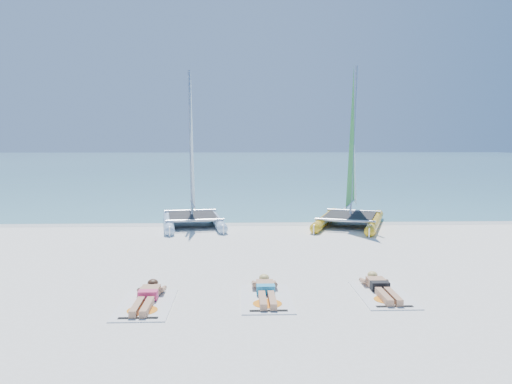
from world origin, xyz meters
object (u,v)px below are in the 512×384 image
at_px(towel_a, 146,305).
at_px(sunbather_c, 380,287).
at_px(towel_b, 266,298).
at_px(sunbather_a, 148,296).
at_px(catamaran_blue, 192,177).
at_px(sunbather_b, 266,290).
at_px(catamaran_yellow, 352,172).
at_px(towel_c, 383,295).

xyz_separation_m(towel_a, sunbather_c, (4.68, 0.63, 0.11)).
bearing_deg(towel_b, sunbather_a, -177.51).
bearing_deg(catamaran_blue, sunbather_b, -84.22).
xyz_separation_m(sunbather_b, sunbather_c, (2.37, 0.15, 0.00)).
bearing_deg(catamaran_yellow, towel_a, -103.42).
xyz_separation_m(catamaran_blue, towel_b, (2.24, -8.79, -1.78)).
distance_m(towel_b, towel_c, 2.38).
height_order(catamaran_yellow, towel_c, catamaran_yellow).
distance_m(catamaran_blue, towel_b, 9.25).
distance_m(sunbather_a, sunbather_c, 4.70).
bearing_deg(towel_a, towel_b, 7.22).
relative_size(sunbather_b, sunbather_c, 1.00).
height_order(towel_a, sunbather_a, sunbather_a).
distance_m(catamaran_yellow, towel_b, 9.77).
bearing_deg(sunbather_c, sunbather_a, -174.59).
bearing_deg(towel_a, sunbather_b, 11.85).
relative_size(towel_a, sunbather_a, 1.07).
bearing_deg(catamaran_blue, sunbather_c, -70.20).
bearing_deg(towel_a, catamaran_yellow, 56.65).
xyz_separation_m(towel_a, towel_b, (2.31, 0.29, 0.00)).
relative_size(catamaran_blue, towel_c, 3.24).
relative_size(towel_b, towel_c, 1.00).
distance_m(towel_c, sunbather_c, 0.22).
xyz_separation_m(sunbather_b, towel_c, (2.37, -0.04, -0.11)).
distance_m(towel_a, towel_b, 2.33).
bearing_deg(sunbather_a, catamaran_yellow, 56.09).
height_order(towel_b, sunbather_b, sunbather_b).
xyz_separation_m(sunbather_a, towel_c, (4.68, 0.25, -0.11)).
distance_m(towel_a, towel_c, 4.70).
bearing_deg(sunbather_b, catamaran_yellow, 66.83).
xyz_separation_m(catamaran_yellow, towel_b, (-3.70, -8.84, -1.93)).
bearing_deg(sunbather_b, towel_b, -90.00).
bearing_deg(towel_c, sunbather_b, 179.00).
height_order(catamaran_blue, sunbather_c, catamaran_blue).
height_order(towel_c, sunbather_c, sunbather_c).
bearing_deg(sunbather_a, towel_b, 2.49).
relative_size(catamaran_blue, towel_a, 3.24).
bearing_deg(sunbather_a, towel_a, -90.00).
distance_m(towel_a, sunbather_c, 4.72).
relative_size(towel_a, sunbather_b, 1.07).
height_order(catamaran_yellow, towel_a, catamaran_yellow).
distance_m(sunbather_a, sunbather_b, 2.33).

